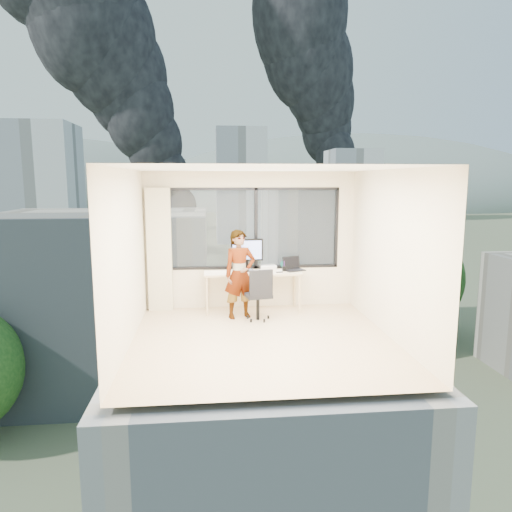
{
  "coord_description": "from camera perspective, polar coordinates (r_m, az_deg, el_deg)",
  "views": [
    {
      "loc": [
        -0.81,
        -6.86,
        2.43
      ],
      "look_at": [
        0.0,
        1.0,
        1.15
      ],
      "focal_mm": 32.77,
      "sensor_mm": 36.0,
      "label": 1
    }
  ],
  "objects": [
    {
      "name": "floor",
      "position": [
        7.32,
        0.81,
        -10.19
      ],
      "size": [
        4.0,
        4.0,
        0.01
      ],
      "primitive_type": "cube",
      "color": "#D5B48A",
      "rests_on": "ground"
    },
    {
      "name": "monitor",
      "position": [
        8.75,
        -1.12,
        0.18
      ],
      "size": [
        0.62,
        0.19,
        0.61
      ],
      "primitive_type": null,
      "rotation": [
        0.0,
        0.0,
        0.09
      ],
      "color": "black",
      "rests_on": "desk"
    },
    {
      "name": "hill_a",
      "position": [
        348.3,
        -25.99,
        5.58
      ],
      "size": [
        288.0,
        216.0,
        90.0
      ],
      "primitive_type": "ellipsoid",
      "color": "slate",
      "rests_on": "exterior_ground"
    },
    {
      "name": "near_bldg_b",
      "position": [
        47.4,
        9.92,
        -1.18
      ],
      "size": [
        14.0,
        13.0,
        16.0
      ],
      "primitive_type": "cube",
      "color": "silver",
      "rests_on": "exterior_ground"
    },
    {
      "name": "desk",
      "position": [
        8.8,
        -0.44,
        -4.3
      ],
      "size": [
        1.8,
        0.6,
        0.75
      ],
      "primitive_type": "cube",
      "color": "#CEBF8A",
      "rests_on": "floor"
    },
    {
      "name": "smoke_plume_a",
      "position": [
        161.32,
        -9.69,
        22.18
      ],
      "size": [
        40.0,
        24.0,
        90.0
      ],
      "primitive_type": null,
      "color": "black",
      "rests_on": "exterior_ground"
    },
    {
      "name": "far_tower_c",
      "position": [
        153.87,
        11.57,
        7.74
      ],
      "size": [
        15.0,
        15.0,
        26.0
      ],
      "primitive_type": "cube",
      "color": "silver",
      "rests_on": "exterior_ground"
    },
    {
      "name": "wall_front",
      "position": [
        5.05,
        3.48,
        -3.74
      ],
      "size": [
        4.0,
        0.01,
        2.6
      ],
      "primitive_type": "cube",
      "color": "beige",
      "rests_on": "ground"
    },
    {
      "name": "wall_left",
      "position": [
        7.05,
        -15.53,
        -0.35
      ],
      "size": [
        0.01,
        4.0,
        2.6
      ],
      "primitive_type": "cube",
      "color": "beige",
      "rests_on": "ground"
    },
    {
      "name": "chair",
      "position": [
        8.2,
        0.23,
        -4.6
      ],
      "size": [
        0.56,
        0.56,
        0.95
      ],
      "primitive_type": null,
      "rotation": [
        0.0,
        0.0,
        0.18
      ],
      "color": "black",
      "rests_on": "floor"
    },
    {
      "name": "far_tower_d",
      "position": [
        167.74,
        -26.69,
        6.38
      ],
      "size": [
        16.0,
        14.0,
        22.0
      ],
      "primitive_type": "cube",
      "color": "silver",
      "rests_on": "exterior_ground"
    },
    {
      "name": "cellphone",
      "position": [
        8.64,
        2.88,
        -1.98
      ],
      "size": [
        0.13,
        0.08,
        0.01
      ],
      "primitive_type": "cube",
      "rotation": [
        0.0,
        0.0,
        0.21
      ],
      "color": "black",
      "rests_on": "desk"
    },
    {
      "name": "pen_cup",
      "position": [
        8.78,
        3.44,
        -1.54
      ],
      "size": [
        0.08,
        0.08,
        0.09
      ],
      "primitive_type": "cylinder",
      "rotation": [
        0.0,
        0.0,
        -0.04
      ],
      "color": "black",
      "rests_on": "desk"
    },
    {
      "name": "smoke_plume_b",
      "position": [
        187.07,
        12.06,
        16.56
      ],
      "size": [
        30.0,
        18.0,
        70.0
      ],
      "primitive_type": null,
      "color": "black",
      "rests_on": "exterior_ground"
    },
    {
      "name": "far_tower_b",
      "position": [
        127.17,
        -1.9,
        8.55
      ],
      "size": [
        13.0,
        13.0,
        30.0
      ],
      "primitive_type": "cube",
      "color": "silver",
      "rests_on": "exterior_ground"
    },
    {
      "name": "exterior_ground",
      "position": [
        127.92,
        -5.45,
        1.78
      ],
      "size": [
        400.0,
        400.0,
        0.04
      ],
      "primitive_type": "cube",
      "color": "#515B3D",
      "rests_on": "ground"
    },
    {
      "name": "person",
      "position": [
        8.28,
        -1.99,
        -2.24
      ],
      "size": [
        0.66,
        0.53,
        1.58
      ],
      "primitive_type": "imported",
      "rotation": [
        0.0,
        0.0,
        0.3
      ],
      "color": "#2D2D33",
      "rests_on": "floor"
    },
    {
      "name": "ceiling",
      "position": [
        6.91,
        0.86,
        10.62
      ],
      "size": [
        4.0,
        4.0,
        0.01
      ],
      "primitive_type": "cube",
      "color": "white",
      "rests_on": "ground"
    },
    {
      "name": "window_wall",
      "position": [
        8.94,
        -0.34,
        3.4
      ],
      "size": [
        3.3,
        0.16,
        1.55
      ],
      "primitive_type": null,
      "color": "black",
      "rests_on": "ground"
    },
    {
      "name": "wall_right",
      "position": [
        7.49,
        16.21,
        0.16
      ],
      "size": [
        0.01,
        4.0,
        2.6
      ],
      "primitive_type": "cube",
      "color": "beige",
      "rests_on": "ground"
    },
    {
      "name": "hill_b",
      "position": [
        342.44,
        11.34,
        6.28
      ],
      "size": [
        300.0,
        220.0,
        96.0
      ],
      "primitive_type": "ellipsoid",
      "color": "slate",
      "rests_on": "exterior_ground"
    },
    {
      "name": "handbag",
      "position": [
        9.03,
        3.69,
        -0.97
      ],
      "size": [
        0.24,
        0.14,
        0.18
      ],
      "primitive_type": "ellipsoid",
      "rotation": [
        0.0,
        0.0,
        0.12
      ],
      "color": "#0C4C44",
      "rests_on": "desk"
    },
    {
      "name": "game_console",
      "position": [
        8.99,
        1.45,
        -1.33
      ],
      "size": [
        0.32,
        0.28,
        0.07
      ],
      "primitive_type": "cube",
      "rotation": [
        0.0,
        0.0,
        0.09
      ],
      "color": "white",
      "rests_on": "desk"
    },
    {
      "name": "near_bldg_a",
      "position": [
        38.92,
        -17.9,
        -5.27
      ],
      "size": [
        16.0,
        12.0,
        14.0
      ],
      "primitive_type": "cube",
      "color": "beige",
      "rests_on": "exterior_ground"
    },
    {
      "name": "far_tower_a",
      "position": [
        107.47,
        -24.6,
        7.08
      ],
      "size": [
        14.0,
        14.0,
        28.0
      ],
      "primitive_type": "cube",
      "color": "silver",
      "rests_on": "exterior_ground"
    },
    {
      "name": "tree_b",
      "position": [
        27.99,
        4.79,
        -16.06
      ],
      "size": [
        7.6,
        7.6,
        9.0
      ],
      "primitive_type": null,
      "color": "#1B4517",
      "rests_on": "exterior_ground"
    },
    {
      "name": "laptop",
      "position": [
        8.82,
        4.73,
        -1.04
      ],
      "size": [
        0.47,
        0.49,
        0.23
      ],
      "primitive_type": null,
      "rotation": [
        0.0,
        0.0,
        0.36
      ],
      "color": "black",
      "rests_on": "desk"
    },
    {
      "name": "tree_c",
      "position": [
        53.35,
        19.66,
        -3.71
      ],
      "size": [
        8.4,
        8.4,
        10.0
      ],
      "primitive_type": null,
      "color": "#1B4517",
      "rests_on": "exterior_ground"
    },
    {
      "name": "curtain",
      "position": [
        8.88,
        -11.71,
        0.72
      ],
      "size": [
        0.45,
        0.14,
        2.3
      ],
      "primitive_type": "cube",
      "color": "beige",
      "rests_on": "floor"
    }
  ]
}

